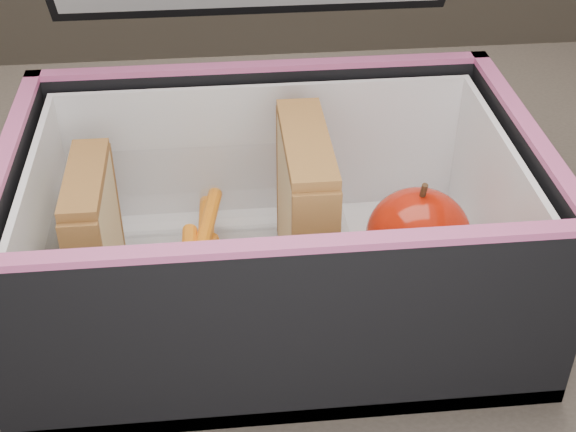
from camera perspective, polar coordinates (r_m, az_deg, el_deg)
kitchen_table at (r=0.64m, az=-3.53°, el=-11.40°), size 1.20×0.80×0.75m
lunch_bag at (r=0.53m, az=-1.03°, el=0.35°), size 0.33×0.34×0.31m
plastic_tub at (r=0.54m, az=-6.13°, el=-2.02°), size 0.18×0.13×0.07m
sandwich_left at (r=0.53m, az=-13.61°, el=-1.30°), size 0.02×0.08×0.09m
sandwich_right at (r=0.53m, az=1.25°, el=0.32°), size 0.03×0.10×0.11m
carrot_sticks at (r=0.55m, az=-5.83°, el=-2.88°), size 0.04×0.13×0.03m
paper_napkin at (r=0.57m, az=8.39°, el=-4.05°), size 0.10×0.10×0.01m
red_apple at (r=0.54m, az=9.24°, el=-1.44°), size 0.08×0.08×0.07m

